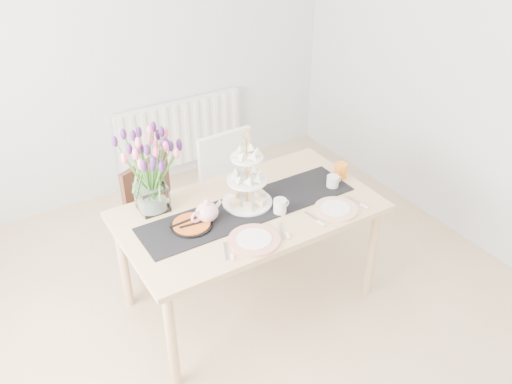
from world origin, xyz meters
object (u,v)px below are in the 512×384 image
dining_table (249,219)px  cream_jug (333,182)px  teapot (207,212)px  chair_brown (161,212)px  radiator (181,133)px  plate_left (254,240)px  tulip_vase (147,160)px  tart_tin (192,225)px  mug_orange (341,171)px  cake_stand (247,186)px  chair_white (233,183)px  plate_right (336,209)px  mug_white (280,206)px

dining_table → cream_jug: cream_jug is taller
dining_table → teapot: size_ratio=7.33×
teapot → chair_brown: bearing=86.9°
radiator → plate_left: plate_left is taller
tulip_vase → dining_table: bearing=-31.5°
tart_tin → mug_orange: size_ratio=2.41×
cake_stand → mug_orange: 0.71m
chair_brown → mug_orange: 1.27m
cream_jug → tart_tin: size_ratio=0.33×
chair_white → cake_stand: (-0.23, -0.59, 0.37)m
plate_right → mug_orange: bearing=47.2°
plate_right → chair_brown: bearing=132.0°
chair_brown → plate_right: bearing=-72.8°
mug_white → chair_white: bearing=74.8°
teapot → plate_left: size_ratio=0.73×
dining_table → cake_stand: cake_stand is taller
chair_brown → mug_white: chair_brown is taller
dining_table → cake_stand: (0.02, 0.05, 0.21)m
mug_orange → plate_left: bearing=168.8°
plate_right → tulip_vase: bearing=147.7°
cake_stand → plate_right: size_ratio=1.71×
radiator → plate_right: 2.08m
teapot → mug_white: teapot is taller
chair_brown → teapot: bearing=-107.3°
cream_jug → mug_white: size_ratio=0.85×
teapot → chair_white: bearing=39.3°
cake_stand → tart_tin: bearing=-174.6°
cake_stand → tulip_vase: bearing=153.7°
mug_white → plate_right: (0.31, -0.16, -0.04)m
teapot → mug_orange: teapot is taller
tart_tin → plate_left: tart_tin is taller
chair_brown → chair_white: (0.61, 0.04, 0.01)m
plate_left → plate_right: 0.59m
chair_brown → cake_stand: size_ratio=1.88×
chair_white → mug_orange: bearing=-56.0°
teapot → cream_jug: size_ratio=2.68×
cake_stand → mug_white: (0.12, -0.19, -0.08)m
cake_stand → teapot: 0.31m
mug_orange → plate_left: (-0.87, -0.29, -0.04)m
tulip_vase → plate_left: (0.36, -0.61, -0.34)m
cream_jug → mug_white: (-0.46, -0.07, 0.01)m
radiator → chair_brown: 1.34m
cake_stand → teapot: cake_stand is taller
radiator → chair_brown: bearing=-120.7°
chair_brown → mug_orange: chair_brown is taller
dining_table → chair_white: 0.71m
tulip_vase → plate_right: tulip_vase is taller
chair_white → mug_white: size_ratio=9.24×
chair_white → mug_white: bearing=-100.4°
cake_stand → plate_left: bearing=-115.1°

